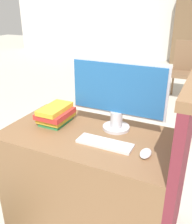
{
  "coord_description": "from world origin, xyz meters",
  "views": [
    {
      "loc": [
        0.66,
        -0.96,
        1.55
      ],
      "look_at": [
        0.07,
        0.29,
        0.95
      ],
      "focal_mm": 40.0,
      "sensor_mm": 36.0,
      "label": 1
    }
  ],
  "objects_px": {
    "monitor": "(117,94)",
    "mouse": "(146,153)",
    "far_chair": "(185,68)",
    "keyboard": "(105,143)",
    "book_stack": "(56,114)"
  },
  "relations": [
    {
      "from": "keyboard",
      "to": "monitor",
      "type": "bearing_deg",
      "value": 93.42
    },
    {
      "from": "far_chair",
      "to": "keyboard",
      "type": "bearing_deg",
      "value": -139.43
    },
    {
      "from": "monitor",
      "to": "mouse",
      "type": "relative_size",
      "value": 5.86
    },
    {
      "from": "monitor",
      "to": "far_chair",
      "type": "height_order",
      "value": "monitor"
    },
    {
      "from": "monitor",
      "to": "mouse",
      "type": "bearing_deg",
      "value": -41.54
    },
    {
      "from": "monitor",
      "to": "mouse",
      "type": "xyz_separation_m",
      "value": [
        0.27,
        -0.24,
        -0.24
      ]
    },
    {
      "from": "monitor",
      "to": "far_chair",
      "type": "relative_size",
      "value": 0.65
    },
    {
      "from": "mouse",
      "to": "book_stack",
      "type": "distance_m",
      "value": 0.7
    },
    {
      "from": "mouse",
      "to": "book_stack",
      "type": "relative_size",
      "value": 0.41
    },
    {
      "from": "monitor",
      "to": "book_stack",
      "type": "height_order",
      "value": "monitor"
    },
    {
      "from": "monitor",
      "to": "far_chair",
      "type": "distance_m",
      "value": 3.1
    },
    {
      "from": "monitor",
      "to": "keyboard",
      "type": "bearing_deg",
      "value": -86.58
    },
    {
      "from": "keyboard",
      "to": "far_chair",
      "type": "bearing_deg",
      "value": 88.62
    },
    {
      "from": "mouse",
      "to": "far_chair",
      "type": "xyz_separation_m",
      "value": [
        -0.17,
        3.3,
        -0.24
      ]
    },
    {
      "from": "monitor",
      "to": "keyboard",
      "type": "xyz_separation_m",
      "value": [
        0.01,
        -0.23,
        -0.24
      ]
    }
  ]
}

